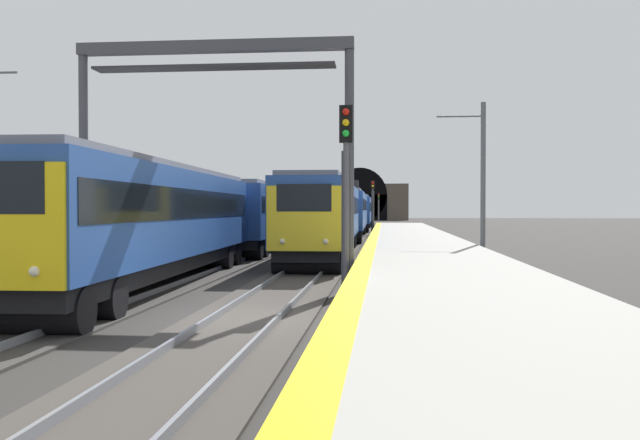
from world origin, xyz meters
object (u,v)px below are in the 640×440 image
train_main_approaching (354,211)px  railway_signal_far (379,205)px  railway_signal_mid (373,203)px  railway_signal_near (346,182)px  train_adjacent_platform (261,213)px  catenary_mast_far (482,182)px  overhead_signal_gantry (214,104)px

train_main_approaching → railway_signal_far: size_ratio=15.81×
train_main_approaching → railway_signal_mid: 4.93m
railway_signal_near → railway_signal_far: bearing=-180.0°
train_adjacent_platform → railway_signal_mid: size_ratio=10.98×
railway_signal_near → catenary_mast_far: 12.10m
railway_signal_mid → catenary_mast_far: bearing=9.7°
train_adjacent_platform → railway_signal_far: bearing=173.9°
overhead_signal_gantry → railway_signal_mid: bearing=-5.6°
train_adjacent_platform → railway_signal_near: 21.20m
train_main_approaching → railway_signal_far: bearing=177.3°
railway_signal_far → catenary_mast_far: (-90.60, -5.34, 0.49)m
train_adjacent_platform → catenary_mast_far: (-9.39, -11.56, 1.45)m
railway_signal_far → catenary_mast_far: catenary_mast_far is taller
train_main_approaching → train_adjacent_platform: bearing=-9.9°
overhead_signal_gantry → catenary_mast_far: overhead_signal_gantry is taller
catenary_mast_far → train_main_approaching: bearing=11.5°
train_main_approaching → train_adjacent_platform: (-26.42, 4.29, -0.03)m
railway_signal_mid → train_main_approaching: bearing=-156.7°
train_adjacent_platform → catenary_mast_far: size_ratio=7.78×
train_main_approaching → railway_signal_mid: bearing=22.6°
railway_signal_far → train_adjacent_platform: bearing=-4.4°
railway_signal_near → railway_signal_mid: 42.19m
train_adjacent_platform → railway_signal_mid: railway_signal_mid is taller
train_main_approaching → railway_signal_near: railway_signal_near is taller
overhead_signal_gantry → railway_signal_near: bearing=-103.1°
railway_signal_near → train_main_approaching: bearing=-177.6°
train_adjacent_platform → railway_signal_mid: 22.82m
train_adjacent_platform → railway_signal_near: (-20.25, -6.22, 1.05)m
train_main_approaching → railway_signal_far: railway_signal_far is taller
railway_signal_near → catenary_mast_far: bearing=153.8°
train_main_approaching → train_adjacent_platform: size_ratio=1.50×
railway_signal_near → railway_signal_far: railway_signal_near is taller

